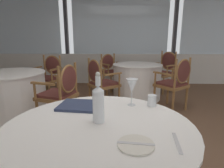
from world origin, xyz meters
name	(u,v)px	position (x,y,z in m)	size (l,w,h in m)	color
ground_plane	(123,151)	(0.00, 0.00, 0.00)	(12.54, 12.54, 0.00)	brown
window_wall_far	(120,45)	(0.00, 3.44, 1.11)	(9.64, 0.14, 2.78)	silver
side_plate	(136,145)	(0.03, -1.06, 0.75)	(0.18, 0.18, 0.01)	silver
butter_knife	(136,144)	(0.03, -1.06, 0.75)	(0.18, 0.02, 0.00)	silver
dinner_fork	(177,142)	(0.23, -1.03, 0.75)	(0.19, 0.02, 0.00)	silver
water_bottle	(98,103)	(-0.18, -0.80, 0.87)	(0.07, 0.07, 0.32)	white
wine_glass	(132,86)	(0.04, -0.49, 0.90)	(0.09, 0.09, 0.21)	white
water_tumbler	(152,100)	(0.20, -0.50, 0.79)	(0.07, 0.07, 0.09)	white
menu_book	(79,105)	(-0.37, -0.53, 0.75)	(0.29, 0.25, 0.02)	#2D3856
background_table_0	(137,81)	(0.35, 2.01, 0.37)	(1.04, 1.04, 0.74)	white
dining_chair_0_0	(100,80)	(-0.38, 1.42, 0.54)	(0.65, 0.66, 0.92)	olive
dining_chair_0_1	(176,80)	(0.95, 1.27, 0.56)	(0.66, 0.65, 0.95)	olive
dining_chair_0_2	(165,69)	(1.09, 2.61, 0.56)	(0.65, 0.66, 0.97)	olive
dining_chair_0_3	(111,69)	(-0.24, 2.74, 0.53)	(0.66, 0.65, 0.90)	olive
background_table_1	(11,95)	(-1.79, 0.92, 0.37)	(1.12, 1.12, 0.74)	white
dining_chair_1_1	(61,90)	(-0.86, 0.61, 0.55)	(0.58, 0.62, 0.93)	olive
dining_chair_1_2	(49,74)	(-1.49, 1.85, 0.55)	(0.62, 0.58, 0.93)	olive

